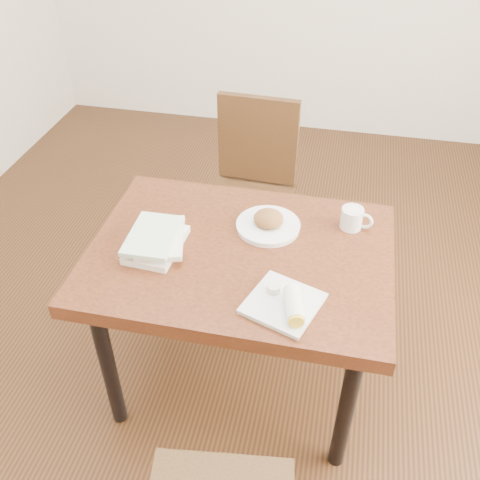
% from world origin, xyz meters
% --- Properties ---
extents(ground, '(4.00, 5.00, 0.01)m').
position_xyz_m(ground, '(0.00, 0.00, -0.01)').
color(ground, '#472814').
rests_on(ground, ground).
extents(table, '(1.11, 0.81, 0.75)m').
position_xyz_m(table, '(0.00, 0.00, 0.66)').
color(table, brown).
rests_on(table, ground).
extents(chair_far, '(0.44, 0.44, 0.95)m').
position_xyz_m(chair_far, '(-0.10, 0.77, 0.55)').
color(chair_far, '#412912').
rests_on(chair_far, ground).
extents(plate_scone, '(0.25, 0.25, 0.08)m').
position_xyz_m(plate_scone, '(0.08, 0.15, 0.77)').
color(plate_scone, white).
rests_on(plate_scone, table).
extents(coffee_mug, '(0.12, 0.08, 0.08)m').
position_xyz_m(coffee_mug, '(0.39, 0.23, 0.79)').
color(coffee_mug, white).
rests_on(coffee_mug, table).
extents(plate_burrito, '(0.28, 0.28, 0.07)m').
position_xyz_m(plate_burrito, '(0.21, -0.25, 0.77)').
color(plate_burrito, white).
rests_on(plate_burrito, table).
extents(book_stack, '(0.22, 0.28, 0.07)m').
position_xyz_m(book_stack, '(-0.30, -0.04, 0.78)').
color(book_stack, white).
rests_on(book_stack, table).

